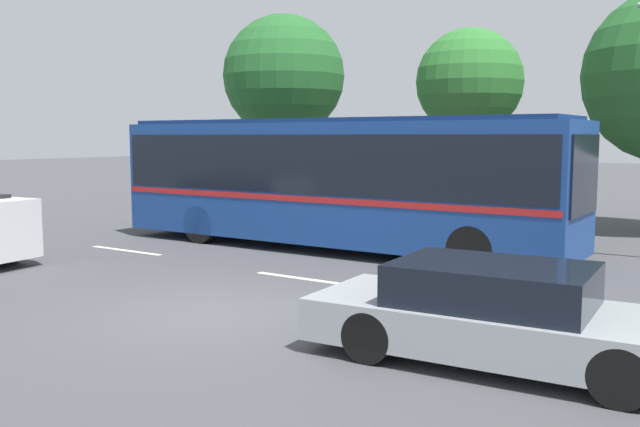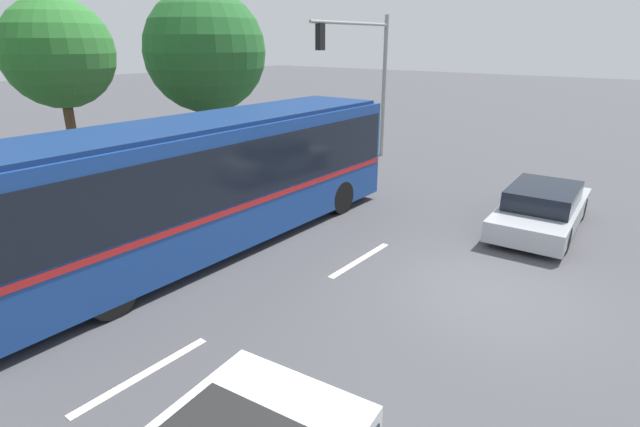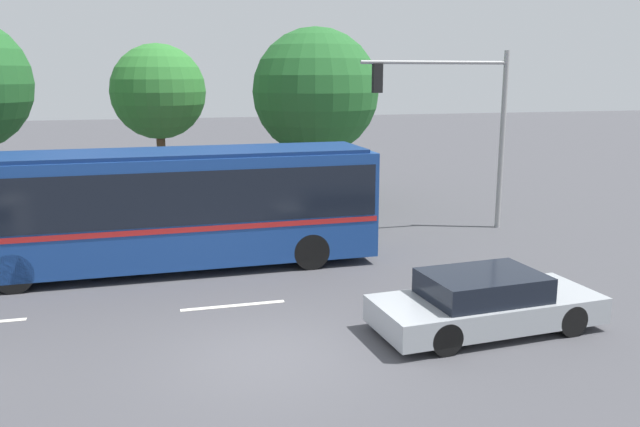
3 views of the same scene
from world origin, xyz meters
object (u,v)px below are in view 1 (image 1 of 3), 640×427
at_px(city_bus, 334,175).
at_px(street_tree_centre, 469,83).
at_px(street_tree_left, 284,76).
at_px(sedan_foreground, 499,315).

height_order(city_bus, street_tree_centre, street_tree_centre).
bearing_deg(street_tree_centre, city_bus, -93.03).
xyz_separation_m(city_bus, street_tree_left, (-5.70, 5.56, 3.09)).
bearing_deg(sedan_foreground, street_tree_left, 131.97).
height_order(street_tree_left, street_tree_centre, street_tree_left).
xyz_separation_m(street_tree_left, street_tree_centre, (6.11, 2.10, -0.35)).
relative_size(city_bus, street_tree_left, 1.69).
distance_m(city_bus, sedan_foreground, 9.09).
relative_size(sedan_foreground, street_tree_left, 0.69).
relative_size(city_bus, sedan_foreground, 2.45).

